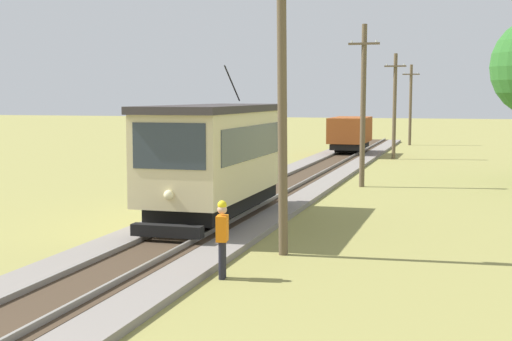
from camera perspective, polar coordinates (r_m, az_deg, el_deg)
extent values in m
cube|color=beige|center=(23.71, -3.00, 1.40)|extent=(2.50, 8.00, 2.60)
cube|color=#383333|center=(23.65, -3.02, 4.81)|extent=(2.60, 8.32, 0.22)
cube|color=black|center=(23.88, -2.98, -2.38)|extent=(2.10, 7.04, 0.44)
cube|color=#2D3842|center=(19.93, -6.74, 1.88)|extent=(2.10, 0.03, 1.25)
cube|color=#2D3842|center=(23.31, -0.07, 2.23)|extent=(0.02, 6.72, 1.04)
sphere|color=#F4EAB2|center=(20.02, -6.75, -1.90)|extent=(0.28, 0.28, 0.28)
cylinder|color=black|center=(25.16, -1.85, 6.71)|extent=(0.05, 1.67, 1.19)
cube|color=black|center=(20.04, -6.87, -4.64)|extent=(2.00, 0.36, 0.32)
cylinder|color=black|center=(21.80, -4.89, -3.19)|extent=(1.54, 0.80, 0.80)
cylinder|color=black|center=(25.99, -1.39, -1.71)|extent=(1.54, 0.80, 0.80)
cube|color=#93471E|center=(51.28, 7.28, 3.14)|extent=(2.40, 5.20, 1.70)
cube|color=black|center=(51.34, 7.26, 1.94)|extent=(2.02, 4.78, 0.38)
cylinder|color=black|center=(49.81, 6.99, 1.82)|extent=(1.54, 0.76, 0.76)
cylinder|color=black|center=(52.88, 7.51, 2.05)|extent=(1.54, 0.76, 0.76)
cylinder|color=brown|center=(18.71, 2.04, 4.82)|extent=(0.24, 0.59, 7.60)
cylinder|color=brown|center=(33.70, 8.26, 4.95)|extent=(0.24, 0.46, 7.30)
cube|color=brown|center=(33.77, 8.33, 9.66)|extent=(1.40, 0.10, 0.10)
cylinder|color=silver|center=(33.86, 7.40, 9.83)|extent=(0.08, 0.08, 0.10)
cylinder|color=silver|center=(33.71, 9.27, 9.82)|extent=(0.08, 0.08, 0.10)
cylinder|color=brown|center=(48.83, 10.64, 4.87)|extent=(0.24, 0.56, 6.83)
cube|color=brown|center=(48.86, 10.70, 7.92)|extent=(1.40, 0.10, 0.10)
cylinder|color=silver|center=(48.91, 10.05, 8.04)|extent=(0.08, 0.08, 0.10)
cylinder|color=silver|center=(48.81, 11.35, 8.02)|extent=(0.08, 0.08, 0.10)
cylinder|color=brown|center=(62.94, 11.83, 4.97)|extent=(0.24, 0.47, 6.68)
cube|color=brown|center=(62.96, 11.87, 7.28)|extent=(1.40, 0.10, 0.10)
cylinder|color=silver|center=(63.01, 11.37, 7.38)|extent=(0.08, 0.08, 0.10)
cylinder|color=silver|center=(62.93, 12.38, 7.36)|extent=(0.08, 0.08, 0.10)
cylinder|color=black|center=(16.86, -2.57, -6.84)|extent=(0.15, 0.15, 0.86)
cylinder|color=black|center=(16.70, -2.66, -6.96)|extent=(0.15, 0.15, 0.86)
cube|color=orange|center=(16.64, -2.62, -4.48)|extent=(0.30, 0.41, 0.58)
sphere|color=tan|center=(16.57, -2.63, -3.02)|extent=(0.22, 0.22, 0.22)
sphere|color=yellow|center=(16.55, -2.63, -2.67)|extent=(0.21, 0.21, 0.21)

